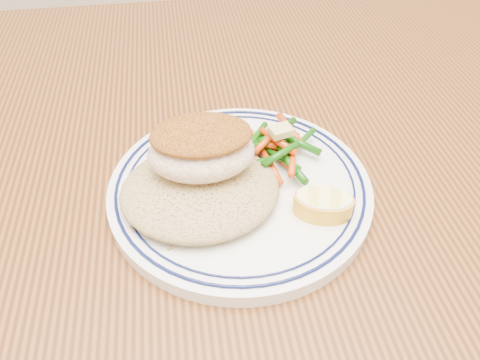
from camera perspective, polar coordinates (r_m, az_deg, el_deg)
The scene contains 7 objects.
dining_table at distance 0.57m, azimuth -0.70°, elevation -5.34°, with size 1.50×0.90×0.75m.
plate at distance 0.46m, azimuth -0.00°, elevation -0.95°, with size 0.26×0.26×0.02m.
rice_pilaf at distance 0.44m, azimuth -4.91°, elevation -0.90°, with size 0.15×0.13×0.03m, color #987D4C.
fish_fillet at distance 0.43m, azimuth -4.74°, elevation 3.92°, with size 0.10×0.07×0.05m.
vegetable_pile at distance 0.48m, azimuth 3.84°, elevation 3.98°, with size 0.10×0.11×0.03m.
butter_pat at distance 0.47m, azimuth 5.01°, elevation 5.99°, with size 0.02×0.02×0.01m, color #D4C167.
lemon_wedge at distance 0.43m, azimuth 10.11°, elevation -2.84°, with size 0.06×0.06×0.02m.
Camera 1 is at (-0.05, -0.38, 1.08)m, focal length 35.00 mm.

